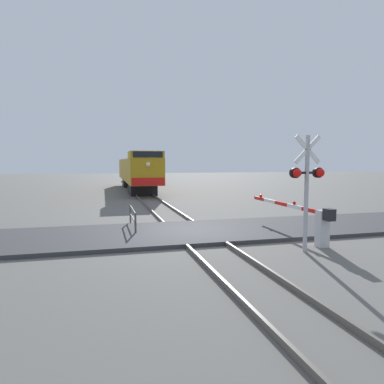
{
  "coord_description": "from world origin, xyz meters",
  "views": [
    {
      "loc": [
        -3.43,
        -13.39,
        2.93
      ],
      "look_at": [
        0.88,
        3.19,
        1.44
      ],
      "focal_mm": 31.96,
      "sensor_mm": 36.0,
      "label": 1
    }
  ],
  "objects_px": {
    "locomotive": "(137,171)",
    "crossing_gate": "(310,219)",
    "guard_railing": "(133,216)",
    "crossing_signal": "(307,180)"
  },
  "relations": [
    {
      "from": "crossing_gate",
      "to": "guard_railing",
      "type": "bearing_deg",
      "value": 147.61
    },
    {
      "from": "crossing_signal",
      "to": "locomotive",
      "type": "bearing_deg",
      "value": 96.36
    },
    {
      "from": "locomotive",
      "to": "crossing_signal",
      "type": "bearing_deg",
      "value": -83.64
    },
    {
      "from": "locomotive",
      "to": "crossing_signal",
      "type": "relative_size",
      "value": 4.99
    },
    {
      "from": "locomotive",
      "to": "crossing_gate",
      "type": "distance_m",
      "value": 25.51
    },
    {
      "from": "crossing_gate",
      "to": "guard_railing",
      "type": "relative_size",
      "value": 2.2
    },
    {
      "from": "locomotive",
      "to": "guard_railing",
      "type": "xyz_separation_m",
      "value": [
        -2.24,
        -21.3,
        -1.4
      ]
    },
    {
      "from": "locomotive",
      "to": "guard_railing",
      "type": "distance_m",
      "value": 21.46
    },
    {
      "from": "locomotive",
      "to": "guard_railing",
      "type": "height_order",
      "value": "locomotive"
    },
    {
      "from": "crossing_gate",
      "to": "guard_railing",
      "type": "xyz_separation_m",
      "value": [
        -6.12,
        3.88,
        -0.25
      ]
    }
  ]
}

